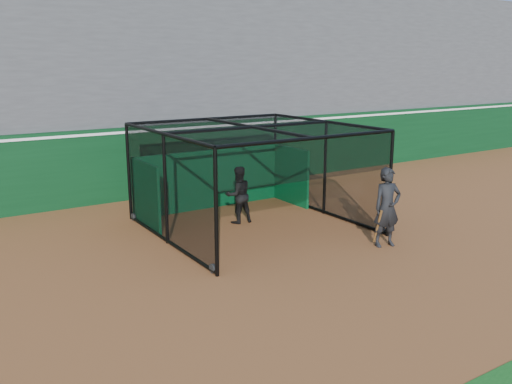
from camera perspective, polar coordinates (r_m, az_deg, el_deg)
ground at (r=12.43m, az=3.34°, el=-8.36°), size 120.00×120.00×0.00m
outfield_wall at (r=19.35m, az=-11.64°, el=3.26°), size 50.00×0.50×2.50m
grandstand at (r=22.62m, az=-15.63°, el=12.61°), size 50.00×7.85×8.95m
batting_cage at (r=15.31m, az=-0.39°, el=1.47°), size 5.40×5.48×2.88m
batter at (r=15.88m, az=-1.88°, el=-0.30°), size 0.86×0.69×1.69m
on_deck_player at (r=14.19m, az=13.63°, el=-1.60°), size 0.84×0.65×2.05m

